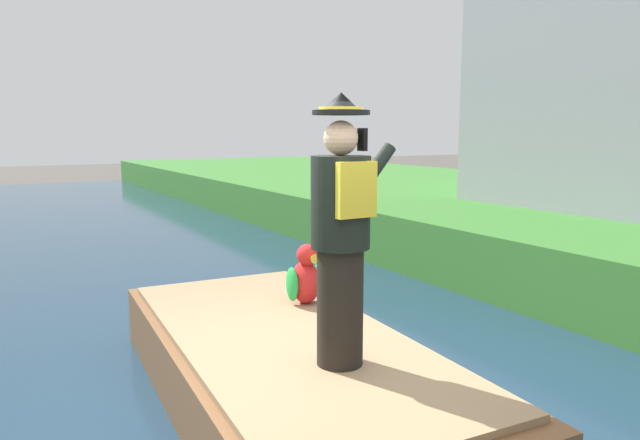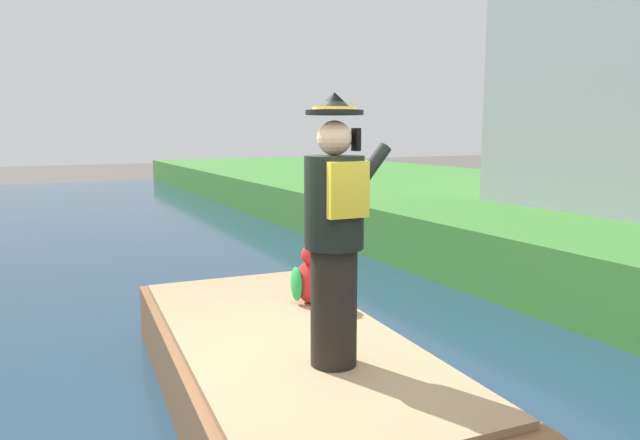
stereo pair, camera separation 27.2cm
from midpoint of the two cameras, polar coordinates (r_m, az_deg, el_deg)
boat at (r=4.91m, az=-5.04°, el=-14.28°), size 2.08×4.31×0.61m
person_pirate at (r=3.94m, az=0.11°, el=-1.23°), size 0.61×0.42×1.85m
parrot_plush at (r=5.50m, az=-2.82°, el=-5.64°), size 0.36×0.34×0.57m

